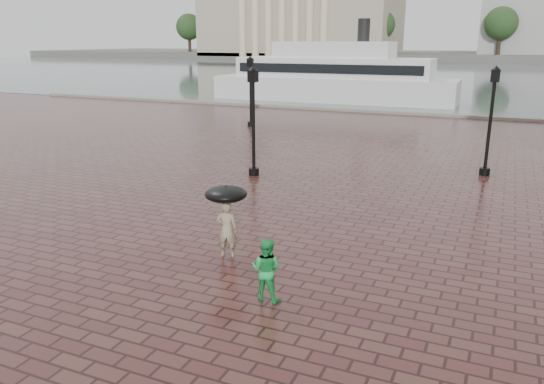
% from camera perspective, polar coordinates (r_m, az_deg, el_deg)
% --- Properties ---
extents(ground, '(300.00, 300.00, 0.00)m').
position_cam_1_polar(ground, '(11.76, 3.38, -12.11)').
color(ground, '#3C1C1B').
rests_on(ground, ground).
extents(harbour_water, '(240.00, 240.00, 0.00)m').
position_cam_1_polar(harbour_water, '(101.96, 22.27, 11.76)').
color(harbour_water, '#445052').
rests_on(harbour_water, ground).
extents(quay_edge, '(80.00, 0.60, 0.30)m').
position_cam_1_polar(quay_edge, '(42.26, 18.95, 7.64)').
color(quay_edge, slate).
rests_on(quay_edge, ground).
extents(far_shore, '(300.00, 60.00, 2.00)m').
position_cam_1_polar(far_shore, '(169.84, 23.26, 13.25)').
color(far_shore, '#4C4C47').
rests_on(far_shore, ground).
extents(museum, '(57.00, 32.50, 26.00)m').
position_cam_1_polar(museum, '(165.30, 3.21, 18.91)').
color(museum, gray).
rests_on(museum, ground).
extents(far_trees, '(188.00, 8.00, 13.50)m').
position_cam_1_polar(far_trees, '(147.84, 23.42, 16.28)').
color(far_trees, '#2D2119').
rests_on(far_trees, ground).
extents(street_lamps, '(15.44, 12.44, 4.40)m').
position_cam_1_polar(street_lamps, '(26.69, 4.99, 9.05)').
color(street_lamps, black).
rests_on(street_lamps, ground).
extents(adult_pedestrian, '(0.63, 0.50, 1.52)m').
position_cam_1_polar(adult_pedestrian, '(13.99, -4.88, -4.01)').
color(adult_pedestrian, gray).
rests_on(adult_pedestrian, ground).
extents(child_pedestrian, '(0.71, 0.55, 1.43)m').
position_cam_1_polar(child_pedestrian, '(11.69, -0.62, -8.35)').
color(child_pedestrian, green).
rests_on(child_pedestrian, ground).
extents(ferry_near, '(22.60, 5.64, 7.39)m').
position_cam_1_polar(ferry_near, '(51.14, 6.62, 12.21)').
color(ferry_near, silver).
rests_on(ferry_near, ground).
extents(umbrella, '(1.10, 1.10, 1.09)m').
position_cam_1_polar(umbrella, '(13.69, -4.98, -0.23)').
color(umbrella, black).
rests_on(umbrella, ground).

